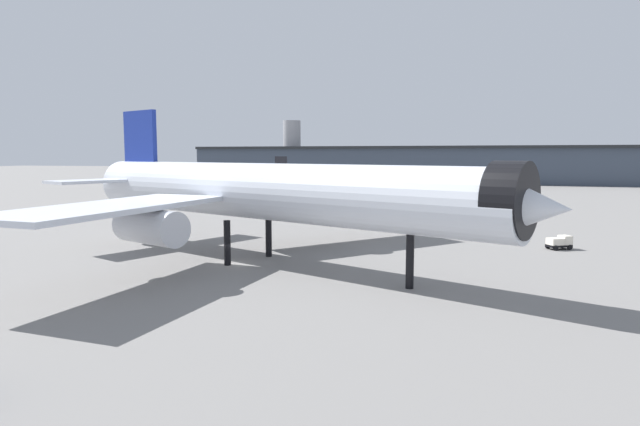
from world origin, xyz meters
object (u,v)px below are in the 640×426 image
object	(u,v)px
airliner_near_gate	(263,193)
airliner_far_taxiway	(323,176)
traffic_cone_wingtip	(521,237)
baggage_tug_wing	(560,242)
traffic_cone_near_nose	(455,231)

from	to	relation	value
airliner_near_gate	airliner_far_taxiway	distance (m)	125.41
airliner_far_taxiway	traffic_cone_wingtip	world-z (taller)	airliner_far_taxiway
airliner_near_gate	baggage_tug_wing	xyz separation A→B (m)	(35.60, 19.16, -7.43)
airliner_near_gate	baggage_tug_wing	size ratio (longest dim) A/B	18.02
traffic_cone_near_nose	traffic_cone_wingtip	distance (m)	10.72
airliner_near_gate	airliner_far_taxiway	xyz separation A→B (m)	(-24.12, 123.03, -3.09)
traffic_cone_near_nose	airliner_near_gate	bearing A→B (deg)	-124.34
traffic_cone_near_nose	traffic_cone_wingtip	world-z (taller)	traffic_cone_near_nose
baggage_tug_wing	traffic_cone_wingtip	bearing A→B (deg)	86.89
traffic_cone_wingtip	airliner_near_gate	bearing A→B (deg)	-138.88
baggage_tug_wing	traffic_cone_near_nose	xyz separation A→B (m)	(-14.02, 12.42, -0.64)
airliner_far_taxiway	traffic_cone_near_nose	bearing A→B (deg)	-51.77
airliner_far_taxiway	traffic_cone_near_nose	distance (m)	102.35
airliner_near_gate	traffic_cone_near_nose	size ratio (longest dim) A/B	98.19
airliner_far_taxiway	traffic_cone_near_nose	world-z (taller)	airliner_far_taxiway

